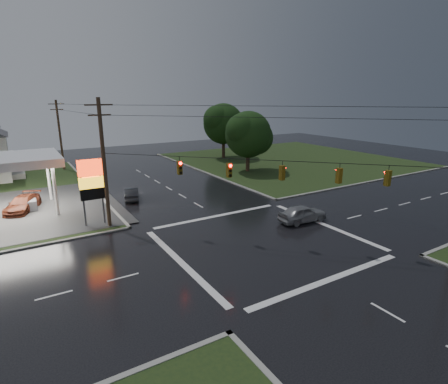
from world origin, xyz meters
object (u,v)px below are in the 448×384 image
utility_pole_nw (104,162)px  car_crossing (302,213)px  tree_ne_near (249,135)px  tree_ne_far (224,124)px  pylon_sign (91,181)px  car_pump (23,204)px  utility_pole_n (60,134)px  car_north (132,193)px

utility_pole_nw → car_crossing: 17.91m
tree_ne_near → tree_ne_far: tree_ne_far is taller
pylon_sign → utility_pole_nw: size_ratio=0.55×
pylon_sign → utility_pole_nw: (1.00, -1.00, 1.71)m
car_crossing → car_pump: bearing=56.3°
utility_pole_n → tree_ne_far: bearing=-8.5°
pylon_sign → car_crossing: size_ratio=1.30×
tree_ne_near → car_crossing: size_ratio=1.95×
tree_ne_near → tree_ne_far: 12.39m
pylon_sign → utility_pole_n: size_ratio=0.57×
utility_pole_n → car_pump: utility_pole_n is taller
pylon_sign → utility_pole_n: bearing=87.9°
utility_pole_n → car_north: bearing=-78.9°
pylon_sign → tree_ne_far: size_ratio=0.61×
car_crossing → tree_ne_near: bearing=-18.2°
utility_pole_nw → tree_ne_far: utility_pole_nw is taller
car_crossing → pylon_sign: bearing=65.5°
pylon_sign → car_north: pylon_sign is taller
tree_ne_near → car_pump: tree_ne_near is taller
utility_pole_nw → car_crossing: bearing=-27.2°
tree_ne_far → tree_ne_near: bearing=-104.1°
tree_ne_near → car_crossing: (-8.32, -20.36, -4.78)m
pylon_sign → utility_pole_nw: 2.22m
car_crossing → utility_pole_n: bearing=26.8°
car_north → car_pump: (-10.47, 1.62, 0.07)m
car_pump → pylon_sign: bearing=-31.0°
tree_ne_far → car_crossing: (-11.33, -32.36, -5.39)m
tree_ne_near → car_north: size_ratio=2.17×
utility_pole_nw → tree_ne_near: bearing=27.9°
car_north → car_crossing: (11.16, -15.06, 0.10)m
car_north → car_pump: size_ratio=0.80×
tree_ne_near → utility_pole_nw: bearing=-152.1°
utility_pole_n → tree_ne_far: (26.65, -4.01, 0.71)m
utility_pole_nw → car_north: size_ratio=2.66×
pylon_sign → car_north: (5.16, 6.19, -3.33)m
pylon_sign → tree_ne_near: tree_ne_near is taller
utility_pole_nw → tree_ne_far: (26.65, 24.49, 0.46)m
utility_pole_nw → car_pump: bearing=125.6°
tree_ne_far → car_crossing: size_ratio=2.13×
utility_pole_n → utility_pole_nw: bearing=-90.0°
utility_pole_n → pylon_sign: bearing=-92.1°
tree_ne_near → car_north: (-19.48, -5.30, -4.88)m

